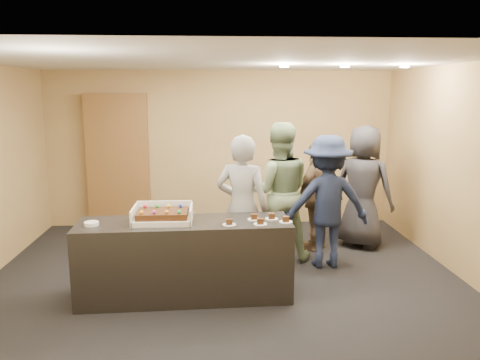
{
  "coord_description": "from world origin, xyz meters",
  "views": [
    {
      "loc": [
        -0.16,
        -5.68,
        2.34
      ],
      "look_at": [
        0.19,
        0.0,
        1.26
      ],
      "focal_mm": 35.0,
      "sensor_mm": 36.0,
      "label": 1
    }
  ],
  "objects": [
    {
      "name": "slice_b",
      "position": [
        0.32,
        -0.53,
        0.92
      ],
      "size": [
        0.15,
        0.15,
        0.07
      ],
      "color": "white",
      "rests_on": "serving_counter"
    },
    {
      "name": "slice_e",
      "position": [
        0.67,
        -0.66,
        0.92
      ],
      "size": [
        0.15,
        0.15,
        0.07
      ],
      "color": "white",
      "rests_on": "serving_counter"
    },
    {
      "name": "slice_a",
      "position": [
        0.03,
        -0.73,
        0.92
      ],
      "size": [
        0.15,
        0.15,
        0.07
      ],
      "color": "white",
      "rests_on": "serving_counter"
    },
    {
      "name": "sheet_cake",
      "position": [
        -0.71,
        -0.56,
        1.0
      ],
      "size": [
        0.56,
        0.39,
        0.11
      ],
      "color": "#341A0B",
      "rests_on": "cake_box"
    },
    {
      "name": "slice_d",
      "position": [
        0.53,
        -0.52,
        0.92
      ],
      "size": [
        0.15,
        0.15,
        0.07
      ],
      "color": "white",
      "rests_on": "serving_counter"
    },
    {
      "name": "serving_counter",
      "position": [
        -0.47,
        -0.56,
        0.45
      ],
      "size": [
        2.42,
        0.78,
        0.9
      ],
      "primitive_type": "cube",
      "rotation": [
        0.0,
        0.0,
        0.03
      ],
      "color": "black",
      "rests_on": "floor"
    },
    {
      "name": "cake_box",
      "position": [
        -0.71,
        -0.54,
        0.95
      ],
      "size": [
        0.66,
        0.46,
        0.19
      ],
      "color": "white",
      "rests_on": "serving_counter"
    },
    {
      "name": "ceiling_spotlights",
      "position": [
        1.6,
        0.5,
        2.67
      ],
      "size": [
        1.72,
        0.12,
        0.03
      ],
      "color": "#FFEAC6",
      "rests_on": "ceiling"
    },
    {
      "name": "plate_stack",
      "position": [
        -1.48,
        -0.65,
        0.92
      ],
      "size": [
        0.16,
        0.16,
        0.04
      ],
      "primitive_type": "cylinder",
      "color": "white",
      "rests_on": "serving_counter"
    },
    {
      "name": "slice_c",
      "position": [
        0.37,
        -0.73,
        0.92
      ],
      "size": [
        0.15,
        0.15,
        0.07
      ],
      "color": "white",
      "rests_on": "serving_counter"
    },
    {
      "name": "person_navy_man",
      "position": [
        1.38,
        0.32,
        0.89
      ],
      "size": [
        1.16,
        0.67,
        1.79
      ],
      "primitive_type": "imported",
      "rotation": [
        0.0,
        0.0,
        3.15
      ],
      "color": "#171F3A",
      "rests_on": "floor"
    },
    {
      "name": "room",
      "position": [
        0.0,
        0.0,
        1.35
      ],
      "size": [
        6.04,
        6.0,
        2.7
      ],
      "color": "black",
      "rests_on": "ground"
    },
    {
      "name": "storage_cabinet",
      "position": [
        -1.77,
        2.41,
        1.16
      ],
      "size": [
        1.05,
        0.15,
        2.31
      ],
      "primitive_type": "cube",
      "color": "brown",
      "rests_on": "floor"
    },
    {
      "name": "person_server_grey",
      "position": [
        0.22,
        -0.05,
        0.92
      ],
      "size": [
        0.78,
        0.64,
        1.84
      ],
      "primitive_type": "imported",
      "rotation": [
        0.0,
        0.0,
        2.8
      ],
      "color": "gray",
      "rests_on": "floor"
    },
    {
      "name": "person_dark_suit",
      "position": [
        2.13,
        1.11,
        0.93
      ],
      "size": [
        1.08,
        1.04,
        1.86
      ],
      "primitive_type": "imported",
      "rotation": [
        0.0,
        0.0,
        2.44
      ],
      "color": "#28282C",
      "rests_on": "floor"
    },
    {
      "name": "person_sage_man",
      "position": [
        0.77,
        0.63,
        0.97
      ],
      "size": [
        0.96,
        0.76,
        1.94
      ],
      "primitive_type": "imported",
      "rotation": [
        0.0,
        0.0,
        3.11
      ],
      "color": "gray",
      "rests_on": "floor"
    },
    {
      "name": "person_brown_extra",
      "position": [
        1.41,
        1.03,
        0.82
      ],
      "size": [
        0.98,
        0.94,
        1.63
      ],
      "primitive_type": "imported",
      "rotation": [
        0.0,
        0.0,
        3.88
      ],
      "color": "brown",
      "rests_on": "floor"
    }
  ]
}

